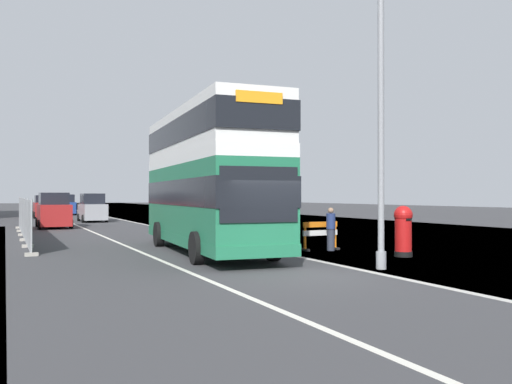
% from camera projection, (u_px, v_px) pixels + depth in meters
% --- Properties ---
extents(ground, '(140.00, 280.00, 0.10)m').
position_uv_depth(ground, '(305.00, 274.00, 14.63)').
color(ground, '#38383A').
extents(double_decker_bus, '(3.30, 10.75, 5.15)m').
position_uv_depth(double_decker_bus, '(208.00, 178.00, 19.82)').
color(double_decker_bus, '#1E6B47').
rests_on(double_decker_bus, ground).
extents(lamppost_foreground, '(0.29, 0.70, 8.37)m').
position_uv_depth(lamppost_foreground, '(381.00, 129.00, 15.31)').
color(lamppost_foreground, gray).
rests_on(lamppost_foreground, ground).
extents(red_pillar_postbox, '(0.63, 0.63, 1.73)m').
position_uv_depth(red_pillar_postbox, '(403.00, 229.00, 18.40)').
color(red_pillar_postbox, black).
rests_on(red_pillar_postbox, ground).
extents(roadworks_barrier, '(1.54, 0.52, 1.08)m').
position_uv_depth(roadworks_barrier, '(320.00, 233.00, 20.54)').
color(roadworks_barrier, orange).
rests_on(roadworks_barrier, ground).
extents(construction_site_fence, '(0.44, 17.20, 1.96)m').
position_uv_depth(construction_site_fence, '(24.00, 219.00, 26.24)').
color(construction_site_fence, '#A8AAAD').
rests_on(construction_site_fence, ground).
extents(car_oncoming_near, '(2.03, 4.48, 2.25)m').
position_uv_depth(car_oncoming_near, '(54.00, 211.00, 34.60)').
color(car_oncoming_near, maroon).
rests_on(car_oncoming_near, ground).
extents(car_receding_mid, '(1.93, 4.43, 2.22)m').
position_uv_depth(car_receding_mid, '(92.00, 209.00, 42.71)').
color(car_receding_mid, gray).
rests_on(car_receding_mid, ground).
extents(car_receding_far, '(1.99, 4.43, 2.08)m').
position_uv_depth(car_receding_far, '(45.00, 207.00, 49.78)').
color(car_receding_far, maroon).
rests_on(car_receding_far, ground).
extents(car_far_side, '(1.93, 3.90, 2.17)m').
position_uv_depth(car_far_side, '(66.00, 205.00, 57.23)').
color(car_far_side, navy).
rests_on(car_far_side, ground).
extents(pedestrian_at_kerb, '(0.34, 0.34, 1.62)m').
position_uv_depth(pedestrian_at_kerb, '(331.00, 229.00, 20.39)').
color(pedestrian_at_kerb, '#2D3342').
rests_on(pedestrian_at_kerb, ground).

